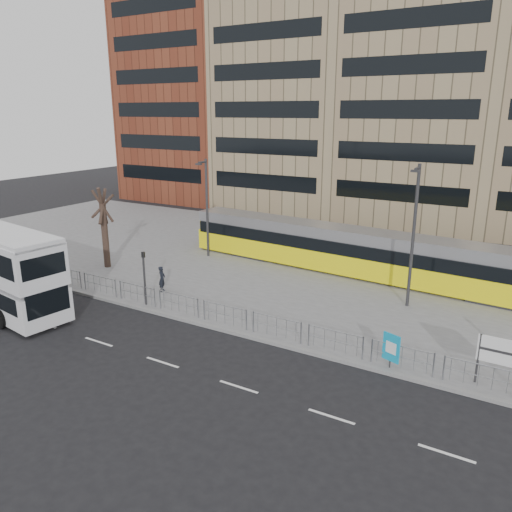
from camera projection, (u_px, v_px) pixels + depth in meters
The scene contains 14 objects.
ground at pixel (184, 321), 26.33m from camera, with size 120.00×120.00×0.00m, color black.
plaza at pixel (287, 263), 36.22m from camera, with size 64.00×24.00×0.15m, color slate.
kerb at pixel (184, 320), 26.35m from camera, with size 64.00×0.25×0.17m, color gray.
building_row at pixel (404, 88), 50.26m from camera, with size 70.40×18.40×31.20m.
pedestrian_barrier at pixel (220, 308), 25.49m from camera, with size 32.07×0.07×1.10m.
road_markings at pixel (145, 357), 22.53m from camera, with size 62.00×0.12×0.01m, color white.
tram at pixel (361, 253), 32.92m from camera, with size 26.13×4.24×3.07m.
station_sign at pixel (502, 354), 19.35m from camera, with size 1.83×0.12×2.10m.
ad_panel at pixel (391, 348), 21.06m from camera, with size 0.80×0.34×1.55m.
pedestrian at pixel (162, 279), 30.10m from camera, with size 0.57×0.38×1.57m, color black.
traffic_light_west at pixel (144, 271), 27.68m from camera, with size 0.17×0.20×3.10m.
lamp_post_west at pixel (206, 204), 36.51m from camera, with size 0.45×1.04×7.23m.
lamp_post_east at pixel (413, 231), 26.81m from camera, with size 0.45×1.04×7.91m.
bare_tree at pixel (101, 185), 33.48m from camera, with size 4.27×4.27×7.70m.
Camera 1 is at (15.66, -18.97, 10.70)m, focal length 35.00 mm.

